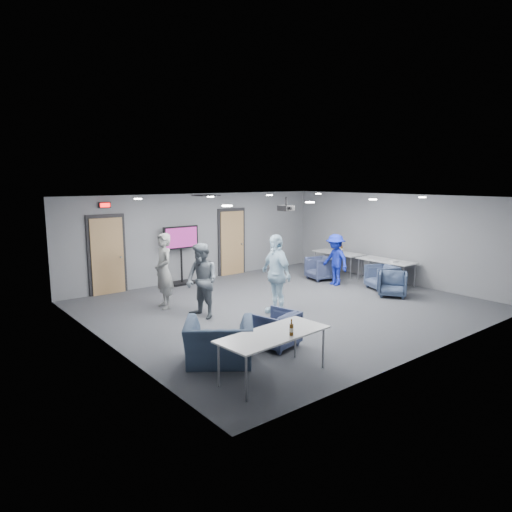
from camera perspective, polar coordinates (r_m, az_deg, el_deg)
floor at (r=11.56m, az=3.63°, el=-6.18°), size 9.00×9.00×0.00m
ceiling at (r=11.13m, az=3.78°, el=7.32°), size 9.00×9.00×0.00m
wall_back at (r=14.45m, az=-7.04°, el=2.40°), size 9.00×0.02×2.70m
wall_front at (r=8.78m, az=21.56°, el=-2.83°), size 9.00×0.02×2.70m
wall_left at (r=8.93m, az=-18.22°, el=-2.44°), size 0.02×8.00×2.70m
wall_right at (r=14.65m, az=16.85°, el=2.16°), size 0.02×8.00×2.70m
door_left at (r=13.14m, az=-18.10°, el=0.05°), size 1.06×0.17×2.24m
door_right at (r=15.10m, az=-3.04°, el=1.69°), size 1.06×0.17×2.24m
exit_sign at (r=12.98m, az=-18.39°, el=6.06°), size 0.32×0.08×0.16m
hvac_diffuser at (r=13.06m, az=-6.25°, el=7.54°), size 0.60×0.60×0.03m
downlights at (r=11.13m, az=3.78°, el=7.24°), size 6.18×3.78×0.02m
person_a at (r=11.36m, az=-11.46°, el=-1.84°), size 0.54×0.73×1.85m
person_b at (r=10.42m, az=-6.78°, el=-3.10°), size 0.76×0.92×1.72m
person_c at (r=10.68m, az=2.50°, el=-2.29°), size 0.62×1.16×1.88m
person_d at (r=13.79m, az=9.88°, el=-0.46°), size 0.68×1.05×1.53m
chair_right_a at (r=14.52m, az=8.08°, el=-1.55°), size 0.95×0.93×0.72m
chair_right_b at (r=13.63m, az=15.45°, el=-2.57°), size 1.00×0.99×0.70m
chair_right_c at (r=12.89m, az=16.72°, el=-3.38°), size 1.01×1.01×0.67m
chair_front_a at (r=8.72m, az=2.43°, el=-9.08°), size 0.89×0.91×0.70m
chair_front_b at (r=7.97m, az=-4.62°, el=-10.70°), size 1.53×1.50×0.75m
table_right_a at (r=15.44m, az=10.21°, el=0.28°), size 0.72×1.73×0.73m
table_right_b at (r=14.28m, az=15.95°, el=-0.68°), size 0.73×1.76×0.73m
table_front_left at (r=7.33m, az=2.21°, el=-9.94°), size 1.95×0.93×0.73m
bottle_front at (r=7.20m, az=4.45°, el=-9.14°), size 0.07×0.07×0.26m
bottle_right at (r=15.55m, az=10.66°, el=0.86°), size 0.07×0.07×0.26m
snack_box at (r=15.19m, az=10.44°, el=0.37°), size 0.18×0.14×0.04m
wrapper at (r=13.98m, az=16.94°, el=-0.64°), size 0.27×0.22×0.05m
tv_stand at (r=13.87m, az=-9.32°, el=0.58°), size 1.15×0.55×1.76m
projector at (r=11.84m, az=3.78°, el=6.01°), size 0.40×0.37×0.36m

